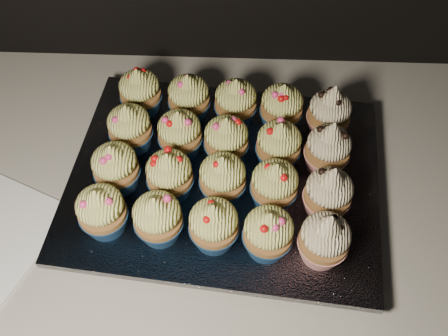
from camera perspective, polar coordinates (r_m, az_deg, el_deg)
cabinet at (r=1.15m, az=-2.80°, el=-16.05°), size 2.40×0.60×0.86m
worktop at (r=0.74m, az=-4.19°, el=-4.28°), size 2.44×0.64×0.04m
baking_tray at (r=0.72m, az=0.00°, el=-1.80°), size 0.43×0.34×0.02m
foil_lining at (r=0.71m, az=-0.00°, el=-1.04°), size 0.46×0.38×0.01m
cupcake_0 at (r=0.65m, az=-13.79°, el=-4.79°), size 0.06×0.06×0.08m
cupcake_1 at (r=0.63m, az=-7.57°, el=-5.70°), size 0.06×0.06×0.08m
cupcake_2 at (r=0.62m, az=-1.18°, el=-6.53°), size 0.06×0.06×0.08m
cupcake_3 at (r=0.62m, az=5.06°, el=-7.43°), size 0.06×0.06×0.08m
cupcake_4 at (r=0.62m, az=11.41°, el=-7.95°), size 0.06×0.06×0.10m
cupcake_5 at (r=0.68m, az=-12.26°, el=0.05°), size 0.06×0.06×0.08m
cupcake_6 at (r=0.66m, az=-6.23°, el=-0.83°), size 0.06×0.06×0.08m
cupcake_7 at (r=0.66m, az=-0.16°, el=-1.19°), size 0.06×0.06×0.08m
cupcake_8 at (r=0.65m, az=5.77°, el=-1.97°), size 0.06×0.06×0.08m
cupcake_9 at (r=0.65m, az=11.83°, el=-2.81°), size 0.06×0.06×0.10m
cupcake_10 at (r=0.72m, az=-10.69°, el=4.50°), size 0.06×0.06×0.08m
cupcake_11 at (r=0.70m, az=-5.07°, el=3.89°), size 0.06×0.06×0.08m
cupcake_12 at (r=0.69m, az=0.26°, el=3.20°), size 0.06×0.06×0.08m
cupcake_13 at (r=0.69m, az=6.26°, el=2.60°), size 0.06×0.06×0.08m
cupcake_14 at (r=0.70m, az=11.79°, el=2.17°), size 0.06×0.06×0.10m
cupcake_15 at (r=0.77m, az=-9.54°, el=8.53°), size 0.06×0.06×0.08m
cupcake_16 at (r=0.75m, az=-4.03°, el=8.00°), size 0.06×0.06×0.08m
cupcake_17 at (r=0.74m, az=1.33°, el=7.51°), size 0.06×0.06×0.08m
cupcake_18 at (r=0.74m, az=6.59°, el=6.90°), size 0.06×0.06×0.08m
cupcake_19 at (r=0.74m, az=11.94°, el=6.19°), size 0.06×0.06×0.10m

